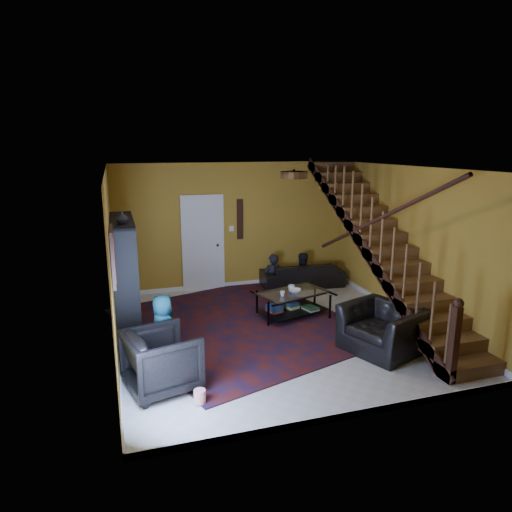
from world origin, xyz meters
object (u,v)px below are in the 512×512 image
(coffee_table, at_px, (293,302))
(bookshelf, at_px, (126,281))
(sofa, at_px, (302,274))
(armchair_right, at_px, (382,329))
(armchair_left, at_px, (162,360))

(coffee_table, bearing_deg, bookshelf, 179.13)
(sofa, height_order, armchair_right, armchair_right)
(armchair_left, relative_size, armchair_right, 0.80)
(coffee_table, bearing_deg, armchair_right, -66.31)
(armchair_right, bearing_deg, coffee_table, -177.93)
(armchair_left, distance_m, armchair_right, 3.41)
(bookshelf, distance_m, coffee_table, 3.06)
(sofa, bearing_deg, armchair_right, 92.28)
(bookshelf, relative_size, coffee_table, 1.40)
(armchair_left, bearing_deg, bookshelf, -3.96)
(armchair_left, bearing_deg, sofa, -58.09)
(armchair_left, height_order, armchair_right, armchair_left)
(bookshelf, height_order, armchair_right, bookshelf)
(armchair_right, height_order, coffee_table, armchair_right)
(bookshelf, xyz_separation_m, armchair_left, (0.35, -1.98, -0.56))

